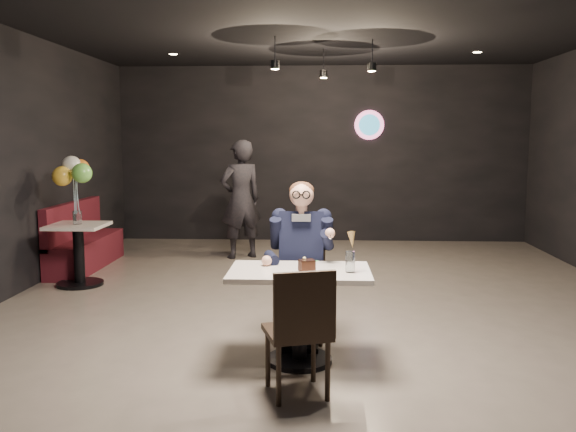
# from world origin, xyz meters

# --- Properties ---
(floor) EXTENTS (9.00, 9.00, 0.00)m
(floor) POSITION_xyz_m (0.00, 0.00, 0.00)
(floor) COLOR gray
(floor) RESTS_ON ground
(wall_sign) EXTENTS (0.50, 0.06, 0.50)m
(wall_sign) POSITION_xyz_m (0.80, 4.47, 2.00)
(wall_sign) COLOR pink
(wall_sign) RESTS_ON floor
(pendant_lights) EXTENTS (1.40, 1.20, 0.36)m
(pendant_lights) POSITION_xyz_m (0.00, 2.00, 2.88)
(pendant_lights) COLOR black
(pendant_lights) RESTS_ON floor
(main_table) EXTENTS (1.10, 0.70, 0.75)m
(main_table) POSITION_xyz_m (-0.21, -1.39, 0.38)
(main_table) COLOR white
(main_table) RESTS_ON floor
(chair_far) EXTENTS (0.42, 0.46, 0.92)m
(chair_far) POSITION_xyz_m (-0.21, -0.84, 0.46)
(chair_far) COLOR black
(chair_far) RESTS_ON floor
(chair_near) EXTENTS (0.53, 0.56, 0.92)m
(chair_near) POSITION_xyz_m (-0.21, -1.99, 0.46)
(chair_near) COLOR black
(chair_near) RESTS_ON floor
(seated_man) EXTENTS (0.60, 0.80, 1.44)m
(seated_man) POSITION_xyz_m (-0.21, -0.84, 0.72)
(seated_man) COLOR black
(seated_man) RESTS_ON floor
(dessert_plate) EXTENTS (0.20, 0.20, 0.01)m
(dessert_plate) POSITION_xyz_m (-0.17, -1.47, 0.76)
(dessert_plate) COLOR white
(dessert_plate) RESTS_ON main_table
(cake_slice) EXTENTS (0.14, 0.13, 0.08)m
(cake_slice) POSITION_xyz_m (-0.15, -1.50, 0.80)
(cake_slice) COLOR black
(cake_slice) RESTS_ON dessert_plate
(mint_leaf) EXTENTS (0.06, 0.04, 0.01)m
(mint_leaf) POSITION_xyz_m (-0.09, -1.49, 0.84)
(mint_leaf) COLOR #2C883B
(mint_leaf) RESTS_ON cake_slice
(sundae_glass) EXTENTS (0.07, 0.07, 0.16)m
(sundae_glass) POSITION_xyz_m (0.18, -1.46, 0.83)
(sundae_glass) COLOR silver
(sundae_glass) RESTS_ON main_table
(wafer_cone) EXTENTS (0.08, 0.08, 0.13)m
(wafer_cone) POSITION_xyz_m (0.19, -1.42, 0.99)
(wafer_cone) COLOR #DCB25A
(wafer_cone) RESTS_ON sundae_glass
(booth_bench) EXTENTS (0.45, 1.82, 0.91)m
(booth_bench) POSITION_xyz_m (-3.25, 2.04, 0.45)
(booth_bench) COLOR #4F101F
(booth_bench) RESTS_ON floor
(side_table) EXTENTS (0.64, 0.64, 0.80)m
(side_table) POSITION_xyz_m (-2.95, 1.04, 0.40)
(side_table) COLOR white
(side_table) RESTS_ON floor
(balloon_vase) EXTENTS (0.11, 0.11, 0.16)m
(balloon_vase) POSITION_xyz_m (-2.95, 1.04, 0.83)
(balloon_vase) COLOR silver
(balloon_vase) RESTS_ON side_table
(balloon_bunch) EXTENTS (0.43, 0.43, 0.71)m
(balloon_bunch) POSITION_xyz_m (-2.95, 1.04, 1.25)
(balloon_bunch) COLOR yellow
(balloon_bunch) RESTS_ON balloon_vase
(passerby) EXTENTS (0.76, 0.68, 1.75)m
(passerby) POSITION_xyz_m (-1.21, 2.86, 0.88)
(passerby) COLOR black
(passerby) RESTS_ON floor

